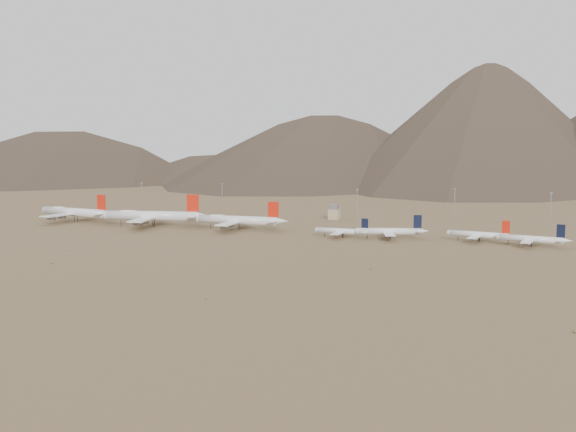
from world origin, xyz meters
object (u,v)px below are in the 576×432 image
at_px(widebody_centre, 152,216).
at_px(widebody_east, 238,220).
at_px(control_tower, 334,213).
at_px(narrowbody_b, 391,231).
at_px(narrowbody_a, 343,231).
at_px(widebody_west, 75,212).

bearing_deg(widebody_centre, widebody_east, -7.46).
xyz_separation_m(widebody_east, control_tower, (42.22, 87.26, -1.76)).
height_order(narrowbody_b, control_tower, narrowbody_b).
height_order(widebody_east, narrowbody_b, widebody_east).
height_order(widebody_centre, narrowbody_b, widebody_centre).
bearing_deg(narrowbody_a, widebody_centre, -179.91).
height_order(widebody_west, narrowbody_a, widebody_west).
distance_m(widebody_west, narrowbody_a, 217.21).
bearing_deg(control_tower, widebody_centre, -138.57).
distance_m(narrowbody_a, narrowbody_b, 29.99).
bearing_deg(narrowbody_a, narrowbody_b, 10.34).
xyz_separation_m(narrowbody_a, narrowbody_b, (29.52, 5.22, 0.77)).
xyz_separation_m(widebody_east, narrowbody_b, (108.61, -2.84, -2.07)).
xyz_separation_m(widebody_west, widebody_east, (138.05, 3.89, -0.51)).
distance_m(narrowbody_a, control_tower, 102.22).
relative_size(widebody_east, narrowbody_b, 1.55).
bearing_deg(widebody_east, widebody_centre, -177.95).
xyz_separation_m(narrowbody_a, control_tower, (-36.88, 95.33, 1.08)).
bearing_deg(narrowbody_a, widebody_west, 179.21).
bearing_deg(widebody_centre, narrowbody_a, -14.26).
distance_m(widebody_west, control_tower, 202.01).
height_order(narrowbody_a, control_tower, narrowbody_a).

